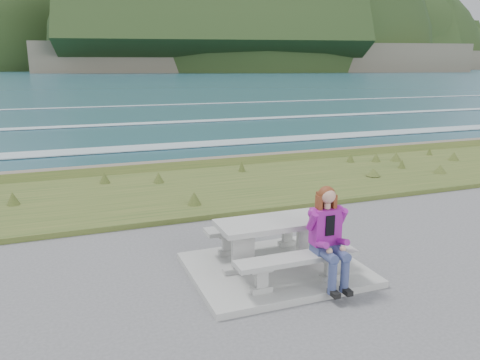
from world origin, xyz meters
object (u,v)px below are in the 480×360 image
(bench_landward, at_px, (297,263))
(seated_woman, at_px, (330,251))
(bench_seaward, at_px, (258,230))
(picnic_table, at_px, (276,230))

(bench_landward, height_order, seated_woman, seated_woman)
(bench_landward, height_order, bench_seaward, same)
(picnic_table, distance_m, bench_landward, 0.74)
(picnic_table, relative_size, bench_landward, 1.00)
(seated_woman, bearing_deg, bench_seaward, 106.73)
(bench_landward, xyz_separation_m, seated_woman, (0.43, -0.13, 0.17))
(bench_seaward, distance_m, seated_woman, 1.60)
(picnic_table, height_order, bench_seaward, picnic_table)
(bench_seaward, bearing_deg, bench_landward, -90.00)
(bench_landward, bearing_deg, bench_seaward, 90.00)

